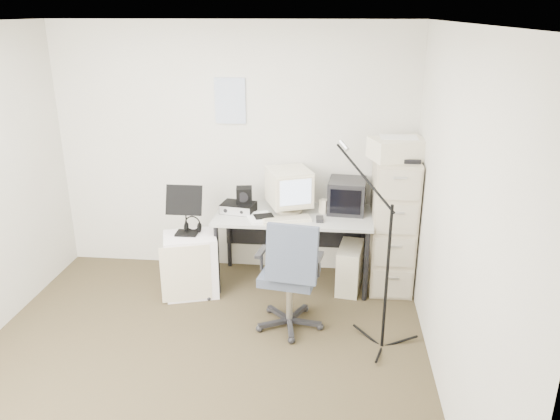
# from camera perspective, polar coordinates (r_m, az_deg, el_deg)

# --- Properties ---
(floor) EXTENTS (3.60, 3.60, 0.01)m
(floor) POSITION_cam_1_polar(r_m,az_deg,el_deg) (4.43, -8.68, -15.77)
(floor) COLOR #3D331E
(floor) RESTS_ON ground
(ceiling) EXTENTS (3.60, 3.60, 0.01)m
(ceiling) POSITION_cam_1_polar(r_m,az_deg,el_deg) (3.60, -10.87, 18.62)
(ceiling) COLOR white
(ceiling) RESTS_ON ground
(wall_back) EXTENTS (3.60, 0.02, 2.50)m
(wall_back) POSITION_cam_1_polar(r_m,az_deg,el_deg) (5.51, -4.84, 6.17)
(wall_back) COLOR beige
(wall_back) RESTS_ON ground
(wall_front) EXTENTS (3.60, 0.02, 2.50)m
(wall_front) POSITION_cam_1_polar(r_m,az_deg,el_deg) (2.34, -21.43, -15.91)
(wall_front) COLOR beige
(wall_front) RESTS_ON ground
(wall_right) EXTENTS (0.02, 3.60, 2.50)m
(wall_right) POSITION_cam_1_polar(r_m,az_deg,el_deg) (3.79, 17.65, -1.32)
(wall_right) COLOR beige
(wall_right) RESTS_ON ground
(wall_calendar) EXTENTS (0.30, 0.02, 0.44)m
(wall_calendar) POSITION_cam_1_polar(r_m,az_deg,el_deg) (5.40, -5.23, 11.29)
(wall_calendar) COLOR white
(wall_calendar) RESTS_ON wall_back
(filing_cabinet) EXTENTS (0.40, 0.60, 1.30)m
(filing_cabinet) POSITION_cam_1_polar(r_m,az_deg,el_deg) (5.33, 11.67, -1.46)
(filing_cabinet) COLOR #A79C87
(filing_cabinet) RESTS_ON floor
(printer) EXTENTS (0.58, 0.48, 0.19)m
(printer) POSITION_cam_1_polar(r_m,az_deg,el_deg) (5.08, 12.29, 6.26)
(printer) COLOR silver
(printer) RESTS_ON filing_cabinet
(desk) EXTENTS (1.50, 0.70, 0.73)m
(desk) POSITION_cam_1_polar(r_m,az_deg,el_deg) (5.39, 1.38, -4.05)
(desk) COLOR #A1A1A1
(desk) RESTS_ON floor
(crt_monitor) EXTENTS (0.50, 0.51, 0.42)m
(crt_monitor) POSITION_cam_1_polar(r_m,az_deg,el_deg) (5.26, 0.94, 2.04)
(crt_monitor) COLOR silver
(crt_monitor) RESTS_ON desk
(crt_tv) EXTENTS (0.38, 0.40, 0.32)m
(crt_tv) POSITION_cam_1_polar(r_m,az_deg,el_deg) (5.31, 7.01, 1.49)
(crt_tv) COLOR black
(crt_tv) RESTS_ON desk
(desk_speaker) EXTENTS (0.09, 0.09, 0.13)m
(desk_speaker) POSITION_cam_1_polar(r_m,az_deg,el_deg) (5.28, 4.60, 0.39)
(desk_speaker) COLOR beige
(desk_speaker) RESTS_ON desk
(keyboard) EXTENTS (0.48, 0.28, 0.03)m
(keyboard) POSITION_cam_1_polar(r_m,az_deg,el_deg) (5.08, 0.68, -0.98)
(keyboard) COLOR silver
(keyboard) RESTS_ON desk
(mouse) EXTENTS (0.08, 0.12, 0.03)m
(mouse) POSITION_cam_1_polar(r_m,az_deg,el_deg) (5.09, 4.18, -0.96)
(mouse) COLOR black
(mouse) RESTS_ON desk
(radio_receiver) EXTENTS (0.35, 0.28, 0.09)m
(radio_receiver) POSITION_cam_1_polar(r_m,az_deg,el_deg) (5.31, -4.37, 0.26)
(radio_receiver) COLOR black
(radio_receiver) RESTS_ON desk
(radio_speaker) EXTENTS (0.17, 0.16, 0.15)m
(radio_speaker) POSITION_cam_1_polar(r_m,az_deg,el_deg) (5.29, -3.76, 1.59)
(radio_speaker) COLOR black
(radio_speaker) RESTS_ON radio_receiver
(papers) EXTENTS (0.31, 0.35, 0.02)m
(papers) POSITION_cam_1_polar(r_m,az_deg,el_deg) (5.14, -2.14, -0.79)
(papers) COLOR white
(papers) RESTS_ON desk
(pc_tower) EXTENTS (0.28, 0.50, 0.44)m
(pc_tower) POSITION_cam_1_polar(r_m,az_deg,el_deg) (5.38, 7.29, -5.97)
(pc_tower) COLOR silver
(pc_tower) RESTS_ON floor
(office_chair) EXTENTS (0.67, 0.67, 1.02)m
(office_chair) POSITION_cam_1_polar(r_m,az_deg,el_deg) (4.59, 1.00, -6.60)
(office_chair) COLOR #4B5664
(office_chair) RESTS_ON floor
(side_cart) EXTENTS (0.57, 0.51, 0.60)m
(side_cart) POSITION_cam_1_polar(r_m,az_deg,el_deg) (5.29, -9.25, -5.63)
(side_cart) COLOR white
(side_cart) RESTS_ON floor
(music_stand) EXTENTS (0.38, 0.28, 0.49)m
(music_stand) POSITION_cam_1_polar(r_m,az_deg,el_deg) (5.12, -9.85, 0.06)
(music_stand) COLOR black
(music_stand) RESTS_ON side_cart
(headphones) EXTENTS (0.21, 0.21, 0.03)m
(headphones) POSITION_cam_1_polar(r_m,az_deg,el_deg) (5.23, -9.11, -1.70)
(headphones) COLOR black
(headphones) RESTS_ON side_cart
(mic_stand) EXTENTS (0.03, 0.03, 1.60)m
(mic_stand) POSITION_cam_1_polar(r_m,az_deg,el_deg) (4.27, 11.27, -4.81)
(mic_stand) COLOR black
(mic_stand) RESTS_ON floor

